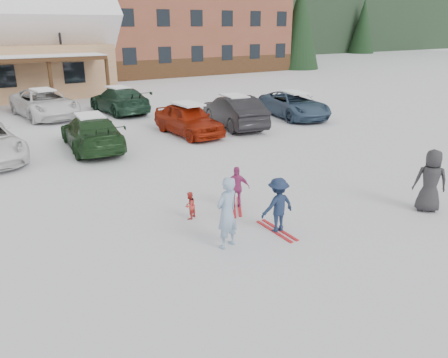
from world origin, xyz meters
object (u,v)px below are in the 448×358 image
toddler_red (190,205)px  parked_car_11 (119,100)px  bystander_dark (431,181)px  parked_car_3 (92,132)px  child_magenta (237,188)px  parked_car_5 (234,111)px  parked_car_6 (294,105)px  adult_skier (227,213)px  child_navy (278,205)px  lamp_post (61,44)px  parked_car_10 (44,103)px  parked_car_4 (188,119)px

toddler_red → parked_car_11: size_ratio=0.15×
bystander_dark → parked_car_3: bystander_dark is taller
child_magenta → parked_car_3: parked_car_3 is taller
parked_car_5 → parked_car_6: (4.17, 0.30, -0.09)m
toddler_red → parked_car_5: bearing=-159.8°
parked_car_3 → bystander_dark: bearing=122.8°
parked_car_3 → adult_skier: bearing=95.8°
parked_car_5 → child_navy: bearing=70.8°
lamp_post → bystander_dark: size_ratio=3.68×
parked_car_5 → parked_car_6: size_ratio=0.95×
adult_skier → child_navy: 1.50m
child_magenta → parked_car_10: parked_car_10 is taller
child_navy → parked_car_5: bearing=-117.5°
adult_skier → parked_car_10: bearing=-105.5°
child_navy → parked_car_6: size_ratio=0.28×
bystander_dark → parked_car_3: (-6.00, 11.32, -0.17)m
child_magenta → parked_car_11: parked_car_11 is taller
lamp_post → parked_car_6: lamp_post is taller
parked_car_6 → parked_car_3: bearing=-166.7°
lamp_post → child_navy: (-0.80, -25.00, -2.92)m
parked_car_4 → parked_car_11: 7.06m
toddler_red → parked_car_10: (-0.46, 16.36, 0.39)m
parked_car_3 → parked_car_11: (3.68, 7.13, 0.04)m
parked_car_6 → parked_car_4: bearing=-165.5°
parked_car_3 → parked_car_5: bearing=-172.2°
adult_skier → parked_car_10: adult_skier is taller
child_magenta → bystander_dark: 5.28m
lamp_post → parked_car_10: lamp_post is taller
lamp_post → parked_car_3: bearing=-99.4°
toddler_red → parked_car_11: (3.50, 15.43, 0.37)m
lamp_post → parked_car_4: (2.10, -14.75, -2.89)m
child_magenta → parked_car_4: (2.92, 8.47, 0.12)m
bystander_dark → toddler_red: bearing=17.5°
bystander_dark → parked_car_6: bearing=-69.6°
adult_skier → child_magenta: size_ratio=1.41×
bystander_dark → parked_car_11: bearing=-37.9°
lamp_post → bystander_dark: (3.54, -26.19, -2.75)m
adult_skier → parked_car_6: adult_skier is taller
child_navy → bystander_dark: bystander_dark is taller
adult_skier → bystander_dark: 5.95m
adult_skier → parked_car_4: size_ratio=0.40×
bystander_dark → child_navy: bearing=29.6°
parked_car_4 → parked_car_3: bearing=178.0°
toddler_red → parked_car_5: 11.23m
adult_skier → parked_car_5: adult_skier is taller
bystander_dark → parked_car_3: 12.81m
child_navy → parked_car_5: size_ratio=0.30×
child_navy → parked_car_4: bearing=-105.1°
parked_car_5 → parked_car_11: parked_car_5 is taller
child_navy → parked_car_4: size_ratio=0.33×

